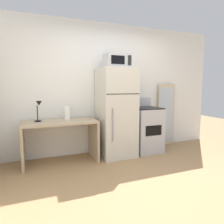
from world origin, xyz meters
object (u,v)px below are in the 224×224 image
object	(u,v)px
paper_towel_roll	(67,113)
leaning_mirror	(166,115)
oven_range	(145,129)
desk	(60,133)
microwave	(117,61)
refrigerator	(116,113)
desk_lamp	(39,108)

from	to	relation	value
paper_towel_roll	leaning_mirror	world-z (taller)	leaning_mirror
oven_range	paper_towel_roll	bearing A→B (deg)	176.20
oven_range	desk	bearing A→B (deg)	-179.65
desk	oven_range	distance (m)	1.74
microwave	refrigerator	bearing A→B (deg)	90.31
paper_towel_roll	microwave	size ratio (longest dim) A/B	0.52
refrigerator	leaning_mirror	distance (m)	1.41
desk_lamp	oven_range	size ratio (longest dim) A/B	0.32
desk_lamp	refrigerator	distance (m)	1.41
microwave	paper_towel_roll	bearing A→B (deg)	170.52
desk	desk_lamp	distance (m)	0.57
desk_lamp	leaning_mirror	world-z (taller)	leaning_mirror
microwave	oven_range	xyz separation A→B (m)	(0.67, 0.05, -1.35)
paper_towel_roll	refrigerator	size ratio (longest dim) A/B	0.14
paper_towel_roll	refrigerator	xyz separation A→B (m)	(0.91, -0.13, -0.03)
refrigerator	desk	bearing A→B (deg)	179.17
paper_towel_roll	leaning_mirror	xyz separation A→B (m)	(2.28, 0.15, -0.17)
oven_range	leaning_mirror	distance (m)	0.78
oven_range	desk_lamp	bearing A→B (deg)	179.13
paper_towel_roll	oven_range	distance (m)	1.64
desk	leaning_mirror	bearing A→B (deg)	6.23
paper_towel_roll	microwave	distance (m)	1.33
desk_lamp	oven_range	xyz separation A→B (m)	(2.08, -0.03, -0.52)
desk	desk_lamp	size ratio (longest dim) A/B	3.59
desk	desk_lamp	xyz separation A→B (m)	(-0.34, 0.04, 0.46)
refrigerator	microwave	distance (m)	0.97
refrigerator	microwave	size ratio (longest dim) A/B	3.67
paper_towel_roll	leaning_mirror	distance (m)	2.29
paper_towel_roll	oven_range	xyz separation A→B (m)	(1.59, -0.11, -0.40)
microwave	leaning_mirror	distance (m)	1.79
desk_lamp	microwave	size ratio (longest dim) A/B	0.77
microwave	leaning_mirror	size ratio (longest dim) A/B	0.33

